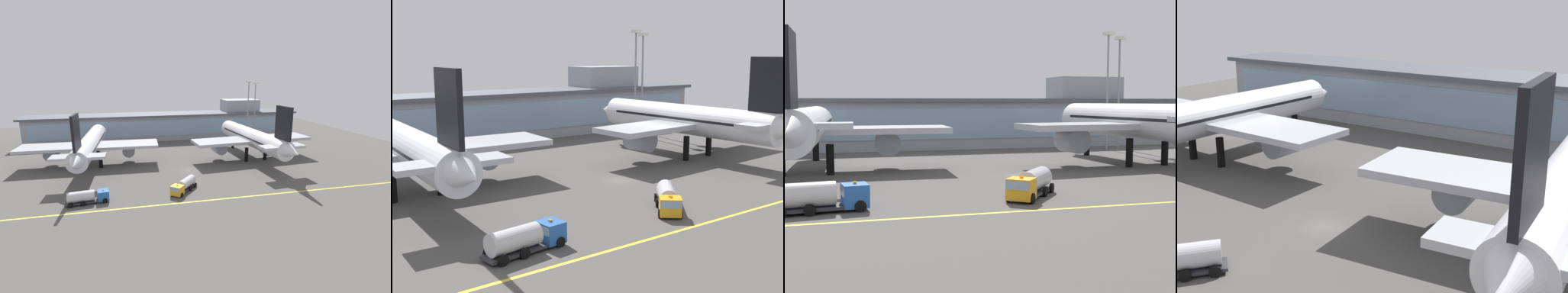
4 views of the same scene
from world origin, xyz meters
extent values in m
plane|color=#514F4C|center=(0.00, 0.00, 0.00)|extent=(180.00, 180.00, 0.00)
cube|color=yellow|center=(0.00, -22.00, 0.01)|extent=(144.00, 0.50, 0.01)
cube|color=#9399A3|center=(0.00, 46.32, 5.10)|extent=(114.05, 12.00, 10.20)
cube|color=#84A3BC|center=(0.00, 40.27, 5.61)|extent=(109.49, 0.20, 6.53)
cube|color=#4C515B|center=(0.00, 46.32, 10.60)|extent=(117.05, 14.00, 0.80)
cube|color=#9399A3|center=(34.21, 48.32, 13.20)|extent=(16.00, 10.00, 6.00)
cylinder|color=black|center=(-32.09, 8.39, 2.17)|extent=(1.10, 1.10, 4.34)
cylinder|color=black|center=(-25.58, 8.15, 2.17)|extent=(1.10, 1.10, 4.34)
cylinder|color=black|center=(-28.15, 26.93, 2.17)|extent=(1.10, 1.10, 4.34)
cylinder|color=silver|center=(-28.72, 11.52, 6.78)|extent=(6.90, 40.76, 5.42)
cone|color=silver|center=(-27.92, 33.42, 6.78)|extent=(5.33, 5.06, 5.15)
cone|color=silver|center=(-29.52, -10.66, 7.18)|extent=(4.82, 6.13, 4.61)
cube|color=#84A3BC|center=(-28.04, 30.17, 7.73)|extent=(4.20, 3.94, 1.63)
cube|color=black|center=(-28.72, 11.52, 7.18)|extent=(6.71, 34.27, 0.43)
cube|color=#B7BAC1|center=(-28.72, 11.52, 6.10)|extent=(41.40, 11.23, 0.87)
cylinder|color=#999EA8|center=(-40.15, 13.39, 3.96)|extent=(3.99, 5.41, 3.80)
cylinder|color=#999EA8|center=(-17.17, 12.56, 3.96)|extent=(3.99, 5.41, 3.80)
cube|color=black|center=(-29.37, -6.33, 13.83)|extent=(0.92, 7.32, 8.68)
cube|color=#B7BAC1|center=(-29.37, -6.33, 7.59)|extent=(13.30, 4.94, 0.69)
cylinder|color=black|center=(19.71, 4.28, 2.28)|extent=(1.10, 1.10, 4.57)
cylinder|color=black|center=(26.54, 4.83, 2.28)|extent=(1.10, 1.10, 4.57)
cylinder|color=black|center=(21.69, 22.33, 2.28)|extent=(1.10, 1.10, 4.57)
cylinder|color=silver|center=(22.88, 7.64, 7.14)|extent=(8.81, 39.09, 5.71)
cone|color=silver|center=(21.18, 28.67, 7.14)|extent=(5.82, 5.56, 5.42)
cone|color=silver|center=(24.60, -13.66, 7.56)|extent=(5.34, 6.65, 4.85)
cube|color=#84A3BC|center=(21.44, 25.42, 8.13)|extent=(4.59, 4.33, 1.71)
cube|color=black|center=(22.88, 7.64, 7.56)|extent=(8.37, 32.92, 0.46)
cube|color=#B7BAC1|center=(22.88, 7.64, 6.42)|extent=(40.39, 12.47, 0.91)
cylinder|color=#999EA8|center=(11.66, 8.14, 4.17)|extent=(4.39, 5.34, 4.00)
cylinder|color=#999EA8|center=(33.86, 9.93, 4.17)|extent=(4.39, 5.34, 4.00)
cube|color=black|center=(24.25, -9.35, 14.56)|extent=(1.24, 7.01, 9.13)
cube|color=#B7BAC1|center=(24.25, -9.35, 7.99)|extent=(13.03, 5.27, 0.73)
cylinder|color=black|center=(-5.79, -18.98, 0.55)|extent=(0.93, 1.04, 1.10)
cylinder|color=black|center=(-7.79, -17.33, 0.55)|extent=(0.93, 1.04, 1.10)
cylinder|color=black|center=(-2.92, -15.51, 0.55)|extent=(0.93, 1.04, 1.10)
cylinder|color=black|center=(-4.93, -13.86, 0.55)|extent=(0.93, 1.04, 1.10)
cylinder|color=black|center=(-1.32, -13.57, 0.55)|extent=(0.93, 1.04, 1.10)
cylinder|color=black|center=(-3.33, -11.91, 0.55)|extent=(0.93, 1.04, 1.10)
cube|color=#2D2D33|center=(-4.04, -14.82, 0.45)|extent=(6.61, 7.32, 0.30)
cube|color=orange|center=(-6.62, -17.95, 1.40)|extent=(3.49, 3.46, 2.20)
cube|color=#84A3BC|center=(-6.62, -17.95, 1.88)|extent=(3.47, 3.47, 0.88)
cylinder|color=silver|center=(-3.70, -14.41, 1.75)|extent=(5.32, 5.77, 2.30)
cube|color=orange|center=(-6.62, -17.95, 2.62)|extent=(0.30, 0.40, 0.20)
cylinder|color=black|center=(-23.01, -15.66, 0.55)|extent=(1.13, 0.44, 1.10)
cylinder|color=black|center=(-22.68, -18.24, 0.55)|extent=(1.13, 0.44, 1.10)
cylinder|color=black|center=(-27.47, -16.23, 0.55)|extent=(1.13, 0.44, 1.10)
cylinder|color=black|center=(-27.14, -18.81, 0.55)|extent=(1.13, 0.44, 1.10)
cylinder|color=black|center=(-29.97, -16.54, 0.55)|extent=(1.13, 0.44, 1.10)
cylinder|color=black|center=(-29.64, -19.12, 0.55)|extent=(1.13, 0.44, 1.10)
cube|color=#2D2D33|center=(-27.13, -17.49, 0.45)|extent=(7.79, 3.27, 0.30)
cube|color=#235BB2|center=(-23.11, -16.98, 1.40)|extent=(2.65, 2.87, 2.20)
cube|color=#84A3BC|center=(-23.11, -16.98, 1.88)|extent=(2.73, 2.78, 0.88)
cylinder|color=silver|center=(-27.66, -17.56, 1.75)|extent=(5.83, 2.98, 2.30)
cube|color=orange|center=(-23.11, -16.98, 2.62)|extent=(0.30, 0.40, 0.20)
cylinder|color=gray|center=(31.63, 32.44, 12.20)|extent=(0.44, 0.44, 24.41)
cube|color=silver|center=(31.63, 32.44, 24.76)|extent=(1.80, 1.80, 0.70)
cylinder|color=gray|center=(35.34, 34.09, 11.88)|extent=(0.44, 0.44, 23.75)
cube|color=silver|center=(35.34, 34.09, 24.10)|extent=(1.80, 1.80, 0.70)
camera|label=1|loc=(-16.70, -80.07, 27.32)|focal=26.74mm
camera|label=2|loc=(-49.66, -60.21, 19.72)|focal=46.88mm
camera|label=3|loc=(-24.74, -66.70, 10.28)|focal=47.23mm
camera|label=4|loc=(33.35, -40.61, 23.81)|focal=48.77mm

